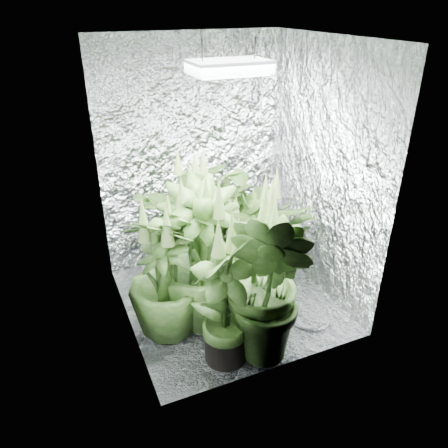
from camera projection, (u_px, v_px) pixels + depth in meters
ground at (228, 300)px, 3.60m from camera, size 1.60×1.60×0.00m
walls at (229, 188)px, 3.14m from camera, size 1.62×1.62×2.00m
ceiling at (229, 37)px, 2.68m from camera, size 1.60×1.60×0.01m
grow_lamp at (229, 67)px, 2.76m from camera, size 0.50×0.30×0.22m
plant_a at (195, 216)px, 3.75m from camera, size 1.22×1.22×1.15m
plant_b at (208, 235)px, 3.57m from camera, size 0.67×0.67×1.08m
plant_c at (238, 243)px, 3.63m from camera, size 0.46×0.46×0.88m
plant_d at (165, 278)px, 3.04m from camera, size 0.75×0.75×1.06m
plant_e at (268, 232)px, 3.63m from camera, size 1.14×1.14×1.02m
plant_f at (226, 301)px, 2.80m from camera, size 0.71×0.71×1.06m
plant_g at (267, 285)px, 2.81m from camera, size 0.78×0.78×1.22m
plant_h at (198, 258)px, 3.13m from camera, size 0.74×0.74×1.19m
circulation_fan at (258, 236)px, 4.25m from camera, size 0.18×0.32×0.37m
plant_label at (276, 319)px, 2.93m from camera, size 0.06×0.05×0.08m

